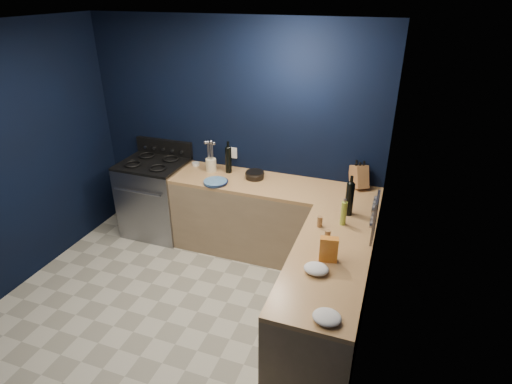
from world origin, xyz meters
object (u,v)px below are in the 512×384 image
at_px(utensil_crock, 211,165).
at_px(knife_block, 359,176).
at_px(crouton_bag, 329,249).
at_px(gas_range, 156,199).
at_px(plate_stack, 215,182).

relative_size(utensil_crock, knife_block, 0.63).
bearing_deg(crouton_bag, utensil_crock, 131.45).
bearing_deg(gas_range, plate_stack, -11.31).
height_order(plate_stack, crouton_bag, crouton_bag).
distance_m(gas_range, plate_stack, 1.04).
bearing_deg(utensil_crock, knife_block, 5.22).
xyz_separation_m(plate_stack, knife_block, (1.49, 0.45, 0.11)).
bearing_deg(utensil_crock, gas_range, -171.32).
distance_m(plate_stack, utensil_crock, 0.36).
bearing_deg(crouton_bag, gas_range, 143.30).
bearing_deg(crouton_bag, knife_block, 78.01).
bearing_deg(knife_block, utensil_crock, 153.72).
height_order(gas_range, utensil_crock, utensil_crock).
relative_size(gas_range, knife_block, 3.79).
height_order(utensil_crock, knife_block, knife_block).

